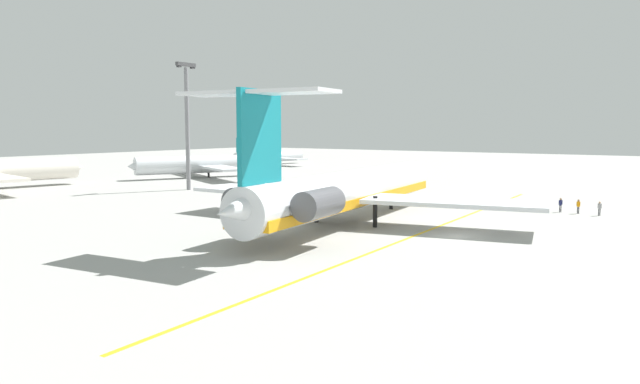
# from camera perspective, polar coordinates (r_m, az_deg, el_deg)

# --- Properties ---
(ground) EXTENTS (382.59, 382.59, 0.00)m
(ground) POSITION_cam_1_polar(r_m,az_deg,el_deg) (58.27, 13.07, -4.17)
(ground) COLOR #9E9E99
(main_jetliner) EXTENTS (46.16, 40.81, 13.44)m
(main_jetliner) POSITION_cam_1_polar(r_m,az_deg,el_deg) (62.97, 2.47, 0.13)
(main_jetliner) COLOR silver
(main_jetliner) RESTS_ON ground
(airliner_mid_right) EXTENTS (29.89, 30.21, 9.49)m
(airliner_mid_right) POSITION_cam_1_polar(r_m,az_deg,el_deg) (125.61, -11.10, 2.65)
(airliner_mid_right) COLOR silver
(airliner_mid_right) RESTS_ON ground
(airliner_far_right) EXTENTS (25.90, 25.68, 7.74)m
(airliner_far_right) POSITION_cam_1_polar(r_m,az_deg,el_deg) (166.92, -4.73, 3.42)
(airliner_far_right) COLOR silver
(airliner_far_right) RESTS_ON ground
(ground_crew_near_nose) EXTENTS (0.28, 0.44, 1.76)m
(ground_crew_near_nose) POSITION_cam_1_polar(r_m,az_deg,el_deg) (78.33, 22.20, -1.01)
(ground_crew_near_nose) COLOR black
(ground_crew_near_nose) RESTS_ON ground
(ground_crew_near_tail) EXTENTS (0.27, 0.43, 1.70)m
(ground_crew_near_tail) POSITION_cam_1_polar(r_m,az_deg,el_deg) (77.11, 25.38, -1.29)
(ground_crew_near_tail) COLOR black
(ground_crew_near_tail) RESTS_ON ground
(ground_crew_portside) EXTENTS (0.28, 0.44, 1.76)m
(ground_crew_portside) POSITION_cam_1_polar(r_m,az_deg,el_deg) (77.87, 23.67, -1.12)
(ground_crew_portside) COLOR black
(ground_crew_portside) RESTS_ON ground
(safety_cone_nose) EXTENTS (0.40, 0.40, 0.55)m
(safety_cone_nose) POSITION_cam_1_polar(r_m,az_deg,el_deg) (93.73, -1.54, 0.05)
(safety_cone_nose) COLOR #EA590F
(safety_cone_nose) RESTS_ON ground
(safety_cone_wingtip) EXTENTS (0.40, 0.40, 0.55)m
(safety_cone_wingtip) POSITION_cam_1_polar(r_m,az_deg,el_deg) (81.46, 21.03, -1.30)
(safety_cone_wingtip) COLOR #EA590F
(safety_cone_wingtip) RESTS_ON ground
(taxiway_centreline) EXTENTS (77.63, 2.90, 0.01)m
(taxiway_centreline) POSITION_cam_1_polar(r_m,az_deg,el_deg) (60.52, 10.28, -3.72)
(taxiway_centreline) COLOR gold
(taxiway_centreline) RESTS_ON ground
(light_mast) EXTENTS (4.00, 0.70, 21.00)m
(light_mast) POSITION_cam_1_polar(r_m,az_deg,el_deg) (101.07, -12.71, 6.82)
(light_mast) COLOR slate
(light_mast) RESTS_ON ground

